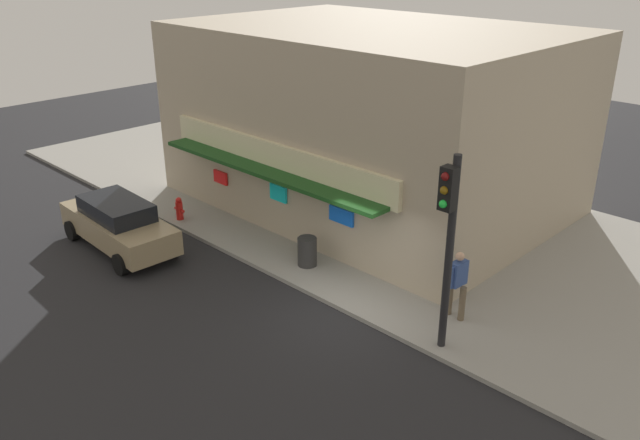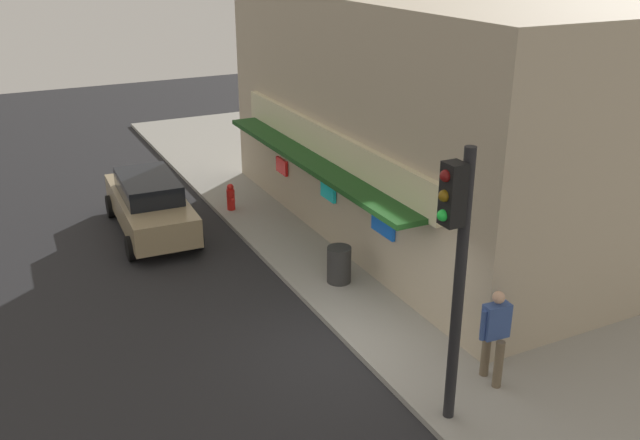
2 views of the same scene
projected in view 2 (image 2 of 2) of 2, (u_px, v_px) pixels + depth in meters
ground_plane at (347, 347)px, 13.70m from camera, size 57.68×57.68×0.00m
sidewalk at (557, 286)px, 15.94m from camera, size 38.45×10.95×0.12m
corner_building at (473, 109)px, 18.82m from camera, size 12.67×9.70×6.08m
traffic_light at (456, 254)px, 10.38m from camera, size 0.32×0.58×4.62m
fire_hydrant at (231, 197)px, 20.13m from camera, size 0.48×0.24×0.78m
trash_can at (339, 265)px, 15.88m from camera, size 0.56×0.56×0.85m
pedestrian at (495, 332)px, 12.08m from camera, size 0.56×0.62×1.79m
potted_plant_by_doorway at (334, 211)px, 18.64m from camera, size 0.59×0.59×0.93m
parked_car_tan at (150, 204)px, 18.73m from camera, size 4.64×2.03×1.58m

